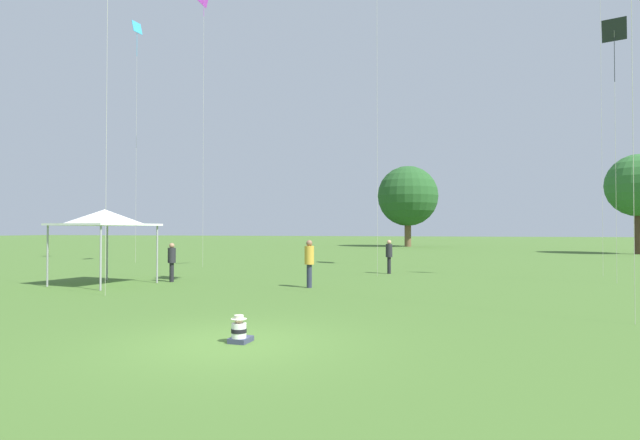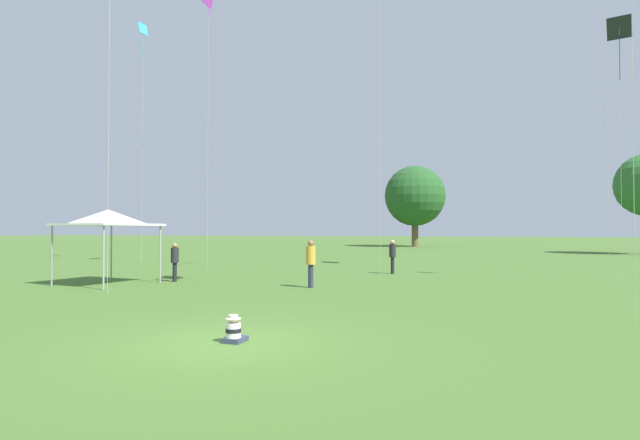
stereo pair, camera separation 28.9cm
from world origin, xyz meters
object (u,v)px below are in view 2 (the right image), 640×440
person_standing_1 (175,258)px  canopy_tent (108,218)px  kite_2 (143,44)px  distant_tree_1 (415,196)px  kite_7 (208,5)px  kite_1 (619,38)px  seated_toddler (234,331)px  person_standing_2 (393,253)px  person_standing_0 (311,259)px

person_standing_1 → canopy_tent: size_ratio=0.45×
kite_2 → distant_tree_1: bearing=31.7°
kite_2 → kite_7: bearing=-56.7°
kite_7 → canopy_tent: bearing=47.4°
kite_1 → kite_7: (-20.53, 3.49, 5.51)m
seated_toddler → kite_2: kite_2 is taller
person_standing_2 → distant_tree_1: (-2.79, 39.48, 5.43)m
kite_1 → kite_7: size_ratio=0.65×
seated_toddler → person_standing_1: 12.14m
seated_toddler → person_standing_2: size_ratio=0.33×
person_standing_1 → canopy_tent: canopy_tent is taller
distant_tree_1 → seated_toddler: bearing=-88.0°
seated_toddler → distant_tree_1: bearing=94.7°
person_standing_1 → canopy_tent: 3.10m
kite_1 → kite_2: kite_2 is taller
person_standing_1 → canopy_tent: bearing=2.5°
person_standing_2 → person_standing_1: bearing=137.3°
person_standing_1 → kite_1: 20.35m
kite_1 → kite_2: (-26.70, 5.79, 4.64)m
distant_tree_1 → canopy_tent: bearing=-99.0°
person_standing_0 → kite_1: 15.35m
kite_1 → distant_tree_1: size_ratio=1.05×
distant_tree_1 → kite_2: bearing=-112.0°
person_standing_1 → kite_2: bearing=-84.8°
seated_toddler → person_standing_0: (-1.30, 9.09, 0.85)m
kite_1 → kite_2: 27.71m
person_standing_1 → person_standing_2: person_standing_2 is taller
canopy_tent → kite_1: (19.79, 5.83, 7.29)m
seated_toddler → kite_1: bearing=55.8°
person_standing_0 → kite_2: 22.79m
seated_toddler → kite_1: size_ratio=0.05×
kite_7 → distant_tree_1: (8.24, 38.05, -9.03)m
person_standing_2 → kite_2: 22.23m
person_standing_2 → kite_7: kite_7 is taller
person_standing_1 → distant_tree_1: bearing=-133.4°
kite_2 → distant_tree_1: size_ratio=1.56×
canopy_tent → kite_7: bearing=94.5°
seated_toddler → kite_7: bearing=123.3°
person_standing_0 → kite_1: bearing=-158.3°
person_standing_0 → kite_2: (-15.08, 10.45, 13.51)m
seated_toddler → person_standing_2: 15.86m
person_standing_2 → kite_1: 13.21m
kite_7 → kite_1: bearing=123.2°
kite_1 → distant_tree_1: bearing=-11.4°
kite_7 → person_standing_0: bearing=90.4°
distant_tree_1 → person_standing_0: bearing=-89.2°
kite_1 → kite_7: kite_7 is taller
person_standing_2 → canopy_tent: canopy_tent is taller
kite_7 → kite_2: bearing=-67.5°
person_standing_0 → kite_1: kite_1 is taller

